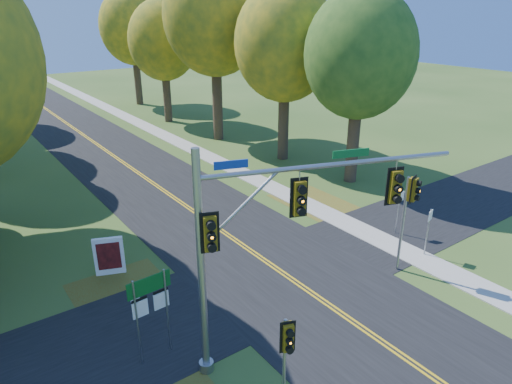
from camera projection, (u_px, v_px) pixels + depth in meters
ground at (313, 295)px, 19.43m from camera, size 160.00×160.00×0.00m
road_main at (313, 294)px, 19.43m from camera, size 8.00×160.00×0.02m
road_cross at (284, 274)px, 20.93m from camera, size 60.00×6.00×0.02m
centerline_left at (312, 295)px, 19.37m from camera, size 0.10×160.00×0.01m
centerline_right at (315, 293)px, 19.48m from camera, size 0.10×160.00×0.01m
sidewalk_east at (405, 252)px, 22.80m from camera, size 1.60×160.00×0.06m
leaf_patch_w_near at (132, 303)px, 18.89m from camera, size 4.00×6.00×0.00m
leaf_patch_e at (329, 209)px, 27.63m from camera, size 3.50×8.00×0.00m
tree_e_a at (360, 55)px, 29.10m from camera, size 7.20×7.20×12.73m
tree_e_b at (285, 43)px, 33.74m from camera, size 7.60×7.60×13.33m
tree_e_c at (215, 16)px, 38.57m from camera, size 8.80×8.80×15.79m
tree_e_d at (163, 41)px, 46.03m from camera, size 7.00×7.00×12.32m
tree_e_e at (133, 27)px, 54.35m from camera, size 7.80×7.80×13.74m
traffic_mast at (268, 230)px, 14.05m from camera, size 8.14×3.08×7.79m
east_signal_pole at (410, 200)px, 19.88m from camera, size 0.53×0.63×4.68m
ped_signal_pole at (287, 343)px, 13.34m from camera, size 0.46×0.55×3.02m
route_sign_cluster at (151, 300)px, 15.14m from camera, size 1.55×0.16×3.32m
info_kiosk at (109, 256)px, 20.63m from camera, size 1.29×0.66×1.83m
reg_sign_e_north at (399, 204)px, 24.07m from camera, size 0.48×0.14×2.51m
reg_sign_e_south at (429, 224)px, 21.90m from camera, size 0.47×0.16×2.49m
reg_sign_w at (136, 304)px, 16.61m from camera, size 0.37×0.11×1.95m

